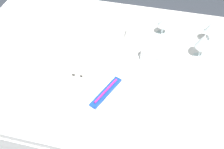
{
  "coord_description": "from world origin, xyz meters",
  "views": [
    {
      "loc": [
        0.18,
        -1.0,
        1.73
      ],
      "look_at": [
        -0.03,
        -0.12,
        0.76
      ],
      "focal_mm": 42.52,
      "sensor_mm": 36.0,
      "label": 1
    }
  ],
  "objects": [
    {
      "name": "fork_inner",
      "position": [
        -0.22,
        -0.22,
        0.74
      ],
      "size": [
        0.03,
        0.22,
        0.0
      ],
      "color": "beige",
      "rests_on": "dining_table"
    },
    {
      "name": "spoon_soup",
      "position": [
        0.15,
        -0.2,
        0.74
      ],
      "size": [
        0.03,
        0.21,
        0.01
      ],
      "color": "beige",
      "rests_on": "dining_table"
    },
    {
      "name": "coffee_cup_left",
      "position": [
        0.13,
        0.03,
        0.79
      ],
      "size": [
        0.11,
        0.08,
        0.07
      ],
      "color": "white",
      "rests_on": "saucer_left"
    },
    {
      "name": "wine_glass_right",
      "position": [
        0.43,
        0.27,
        0.84
      ],
      "size": [
        0.07,
        0.07,
        0.13
      ],
      "color": "silver",
      "rests_on": "dining_table"
    },
    {
      "name": "ground_plane",
      "position": [
        0.0,
        0.0,
        0.0
      ],
      "size": [
        6.0,
        6.0,
        0.0
      ],
      "primitive_type": "plane",
      "color": "#383D47"
    },
    {
      "name": "spoon_tea",
      "position": [
        0.22,
        -0.2,
        0.74
      ],
      "size": [
        0.03,
        0.2,
        0.01
      ],
      "color": "beige",
      "rests_on": "dining_table"
    },
    {
      "name": "spoon_dessert",
      "position": [
        0.18,
        -0.2,
        0.74
      ],
      "size": [
        0.03,
        0.21,
        0.01
      ],
      "color": "beige",
      "rests_on": "dining_table"
    },
    {
      "name": "napkin_folded",
      "position": [
        -0.0,
        0.18,
        0.82
      ],
      "size": [
        0.07,
        0.07,
        0.17
      ],
      "primitive_type": "cone",
      "color": "white",
      "rests_on": "dining_table"
    },
    {
      "name": "fork_outer",
      "position": [
        -0.18,
        -0.22,
        0.74
      ],
      "size": [
        0.03,
        0.21,
        0.0
      ],
      "color": "beige",
      "rests_on": "dining_table"
    },
    {
      "name": "dinner_plate",
      "position": [
        -0.03,
        -0.24,
        0.75
      ],
      "size": [
        0.24,
        0.24,
        0.02
      ],
      "primitive_type": "cylinder",
      "color": "white",
      "rests_on": "dining_table"
    },
    {
      "name": "saucer_left",
      "position": [
        0.13,
        0.03,
        0.74
      ],
      "size": [
        0.14,
        0.14,
        0.01
      ],
      "primitive_type": "cylinder",
      "color": "white",
      "rests_on": "dining_table"
    },
    {
      "name": "toothbrush_package",
      "position": [
        -0.03,
        -0.24,
        0.77
      ],
      "size": [
        0.11,
        0.21,
        0.02
      ],
      "color": "blue",
      "rests_on": "dinner_plate"
    },
    {
      "name": "dinner_knife",
      "position": [
        0.12,
        -0.23,
        0.74
      ],
      "size": [
        0.02,
        0.24,
        0.0
      ],
      "color": "beige",
      "rests_on": "dining_table"
    },
    {
      "name": "wine_glass_centre",
      "position": [
        0.18,
        0.28,
        0.83
      ],
      "size": [
        0.07,
        0.07,
        0.13
      ],
      "color": "silver",
      "rests_on": "dining_table"
    },
    {
      "name": "wine_glass_left",
      "position": [
        0.39,
        0.13,
        0.85
      ],
      "size": [
        0.08,
        0.08,
        0.16
      ],
      "color": "silver",
      "rests_on": "dining_table"
    },
    {
      "name": "dining_table",
      "position": [
        0.0,
        0.0,
        0.66
      ],
      "size": [
        1.8,
        1.11,
        0.74
      ],
      "color": "white",
      "rests_on": "ground"
    }
  ]
}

